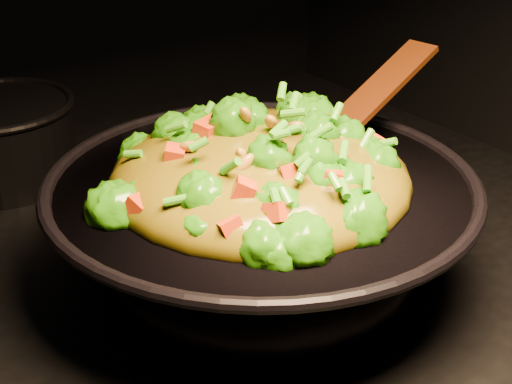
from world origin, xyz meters
TOP-DOWN VIEW (x-y plane):
  - wok at (0.08, -0.11)m, footprint 0.53×0.53m
  - stir_fry at (0.08, -0.11)m, footprint 0.35×0.35m
  - spatula at (0.22, -0.10)m, footprint 0.26×0.08m
  - back_pot at (-0.05, 0.32)m, footprint 0.21×0.21m

SIDE VIEW (x-z plane):
  - back_pot at x=-0.05m, z-range 0.90..1.02m
  - wok at x=0.08m, z-range 0.90..1.03m
  - spatula at x=0.22m, z-range 1.02..1.12m
  - stir_fry at x=0.08m, z-range 1.03..1.13m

